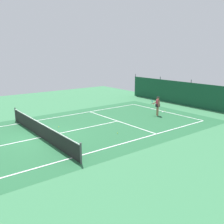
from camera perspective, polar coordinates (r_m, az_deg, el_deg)
name	(u,v)px	position (r m, az deg, el deg)	size (l,w,h in m)	color
ground_plane	(41,137)	(17.01, -15.73, -5.55)	(36.00, 36.00, 0.00)	#387A4C
court_surface	(41,137)	(17.01, -15.73, -5.54)	(11.02, 26.60, 0.01)	#236038
tennis_net	(40,130)	(16.86, -15.84, -3.90)	(10.12, 0.10, 1.10)	black
back_fence	(192,99)	(27.14, 17.69, 2.77)	(16.30, 0.98, 2.70)	#14472D
tennis_player	(158,105)	(22.08, 10.24, 1.65)	(0.86, 0.63, 1.64)	#9E7051
tennis_ball_near_player	(59,127)	(18.95, -11.94, -3.28)	(0.07, 0.07, 0.07)	#CCDB33
tennis_ball_midcourt	(117,133)	(17.12, 1.20, -4.79)	(0.07, 0.07, 0.07)	#CCDB33
tennis_ball_by_sideline	(165,111)	(24.14, 11.84, 0.32)	(0.07, 0.07, 0.07)	#CCDB33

